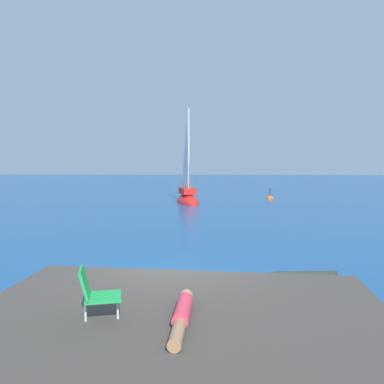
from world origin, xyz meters
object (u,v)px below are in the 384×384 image
sailboat_near (187,198)px  beach_chair (95,292)px  person_sunbather (182,313)px  marker_buoy (270,199)px

sailboat_near → beach_chair: bearing=-17.7°
sailboat_near → person_sunbather: size_ratio=4.15×
person_sunbather → marker_buoy: 25.63m
sailboat_near → person_sunbather: sailboat_near is taller
beach_chair → person_sunbather: bearing=-12.4°
marker_buoy → beach_chair: bearing=-103.7°
person_sunbather → beach_chair: 1.33m
sailboat_near → marker_buoy: (6.36, 3.49, -0.39)m
sailboat_near → beach_chair: size_ratio=9.16×
person_sunbather → marker_buoy: size_ratio=1.56×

